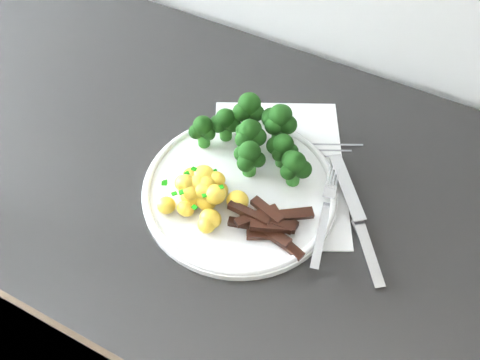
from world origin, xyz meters
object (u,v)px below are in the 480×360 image
Objects in this scene: beef_strips at (269,223)px; knife at (362,233)px; broccoli at (257,134)px; potatoes at (203,192)px; counter at (284,332)px; fork at (324,219)px; recipe_paper at (278,169)px; plate at (240,190)px.

knife is at bearing 24.09° from beef_strips.
potatoes is at bearing -102.75° from broccoli.
beef_strips is (0.10, 0.00, -0.01)m from potatoes.
counter is 20.93× the size of potatoes.
knife is at bearing 11.00° from fork.
knife reaches higher than counter.
beef_strips is 0.71× the size of fork.
recipe_paper is at bearing 144.27° from counter.
beef_strips is at bearing -30.81° from plate.
broccoli is at bearing 168.95° from recipe_paper.
beef_strips is (0.06, -0.04, 0.01)m from plate.
plate is 0.12m from fork.
plate is at bearing -169.24° from counter.
plate is at bearing -115.09° from recipe_paper.
fork reaches higher than recipe_paper.
beef_strips is at bearing -71.17° from recipe_paper.
potatoes is at bearing -165.30° from fork.
counter is at bearing -27.36° from broccoli.
plate is 1.66× the size of fork.
broccoli is at bearing 153.09° from fork.
recipe_paper is 0.06m from broccoli.
counter is 0.51m from broccoli.
counter is 14.43× the size of fork.
beef_strips reaches higher than recipe_paper.
fork is at bearing -26.91° from broccoli.
knife is (0.21, 0.05, -0.02)m from potatoes.
potatoes is 0.64× the size of knife.
fork is (0.12, 0.00, 0.01)m from plate.
broccoli reaches higher than potatoes.
counter is at bearing 62.84° from beef_strips.
counter is at bearing 176.16° from knife.
beef_strips is (0.03, -0.10, 0.02)m from recipe_paper.
counter is 8.67× the size of plate.
beef_strips is at bearing -155.91° from knife.
broccoli is at bearing 77.25° from potatoes.
recipe_paper is 0.15m from knife.
fork reaches higher than knife.
potatoes is (-0.13, -0.06, 0.47)m from counter.
plate is 0.08m from broccoli.
counter is at bearing -35.73° from recipe_paper.
broccoli reaches higher than recipe_paper.
counter is 7.25× the size of recipe_paper.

